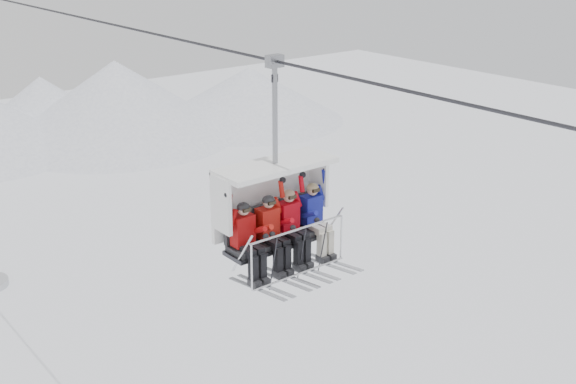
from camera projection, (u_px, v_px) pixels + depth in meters
haul_cable at (288, 64)px, 12.31m from camera, size 0.06×50.00×0.06m
chairlift_carrier at (272, 200)px, 13.58m from camera, size 2.33×1.17×3.98m
skier_far_left at (247, 238)px, 13.05m from camera, size 0.40×1.69×1.59m
skier_center_left at (271, 231)px, 13.38m from camera, size 0.40×1.69×1.59m
skier_center_right at (292, 224)px, 13.66m from camera, size 0.40×1.69×1.59m
skier_far_right at (315, 217)px, 14.01m from camera, size 0.40×1.69×1.59m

